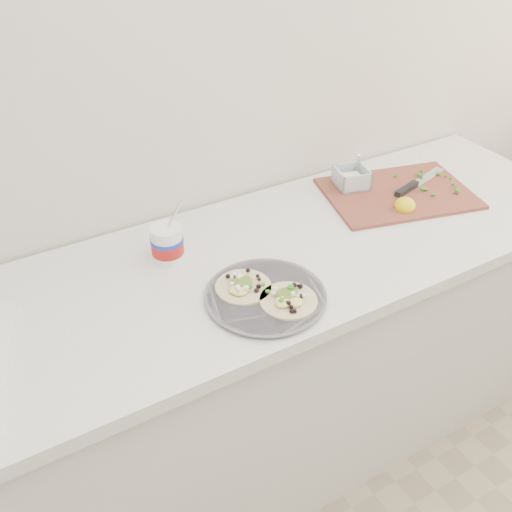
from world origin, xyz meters
TOP-DOWN VIEW (x-y plane):
  - counter at (0.00, 1.43)m, footprint 2.44×0.66m
  - taco_plate at (0.05, 1.25)m, footprint 0.31×0.31m
  - tub at (-0.10, 1.53)m, footprint 0.09×0.09m
  - cutboard at (0.69, 1.50)m, footprint 0.53×0.43m

SIDE VIEW (x-z plane):
  - counter at x=0.00m, z-range 0.00..0.90m
  - taco_plate at x=0.05m, z-range 0.90..0.94m
  - cutboard at x=0.69m, z-range 0.88..0.95m
  - tub at x=-0.10m, z-range 0.86..1.07m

